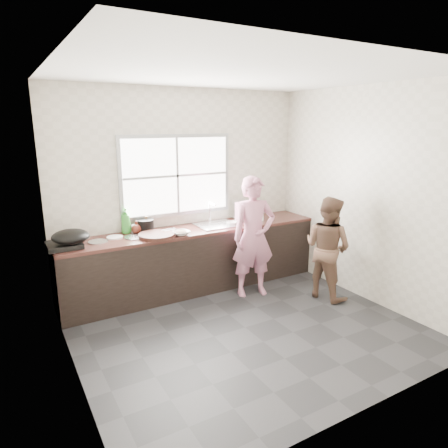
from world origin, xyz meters
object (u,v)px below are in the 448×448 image
burner (64,245)px  pot_lid_left (98,242)px  bowl_held (232,223)px  bottle_brown_tall (146,224)px  dish_rack (248,211)px  pot_lid_right (135,237)px  wok (71,237)px  cutting_board (157,235)px  woman (254,241)px  bottle_green (126,221)px  bowl_crabs (242,220)px  black_pot (145,225)px  person_side (327,248)px  plate_food (115,237)px  bowl_mince (181,233)px  glass_jar (134,229)px  bottle_brown_short (136,228)px

burner → pot_lid_left: size_ratio=1.64×
bowl_held → bottle_brown_tall: 1.17m
dish_rack → pot_lid_right: dish_rack is taller
wok → bottle_brown_tall: bearing=18.2°
cutting_board → bottle_brown_tall: bearing=89.7°
woman → bottle_green: size_ratio=4.52×
woman → bowl_crabs: size_ratio=7.65×
bowl_crabs → black_pot: 1.39m
bowl_held → black_pot: (-1.15, 0.27, 0.05)m
person_side → pot_lid_right: (-2.21, 1.07, 0.19)m
woman → pot_lid_right: 1.53m
bottle_brown_tall → pot_lid_left: bearing=-161.5°
bottle_brown_tall → plate_food: bearing=-162.8°
woman → bottle_brown_tall: size_ratio=8.42×
person_side → pot_lid_left: (-2.65, 1.10, 0.19)m
person_side → burner: person_side is taller
woman → black_pot: bearing=161.4°
bowl_mince → burner: bearing=172.3°
plate_food → glass_jar: 0.31m
bowl_mince → person_side: bearing=-28.1°
bottle_brown_tall → woman: bearing=-33.6°
glass_jar → wok: 0.88m
person_side → bowl_held: 1.34m
bowl_crabs → wok: wok is taller
bottle_green → pot_lid_left: bottle_green is taller
black_pot → wok: (-0.97, -0.29, 0.06)m
glass_jar → pot_lid_right: bearing=-107.2°
bottle_green → wok: bearing=-155.7°
bowl_mince → bottle_green: (-0.57, 0.44, 0.14)m
plate_food → pot_lid_right: (0.22, -0.11, -0.00)m
bottle_green → burner: bottle_green is taller
bowl_crabs → burner: bearing=-179.8°
bowl_crabs → bottle_brown_tall: (-1.34, 0.24, 0.06)m
glass_jar → burner: size_ratio=0.28×
person_side → black_pot: 2.39m
black_pot → plate_food: black_pot is taller
bowl_held → pot_lid_right: size_ratio=0.71×
cutting_board → bowl_crabs: bearing=5.6°
cutting_board → plate_food: size_ratio=2.30×
glass_jar → dish_rack: (1.62, -0.19, 0.10)m
bowl_mince → bottle_brown_tall: bearing=124.6°
black_pot → dish_rack: (1.47, -0.19, 0.08)m
bowl_crabs → bottle_brown_short: bottle_brown_short is taller
bottle_green → dish_rack: 1.73m
black_pot → pot_lid_right: size_ratio=0.84×
woman → cutting_board: (-1.18, 0.41, 0.14)m
person_side → bowl_crabs: size_ratio=6.93×
dish_rack → plate_food: bearing=-158.8°
pot_lid_left → person_side: bearing=-22.5°
bowl_crabs → glass_jar: glass_jar is taller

